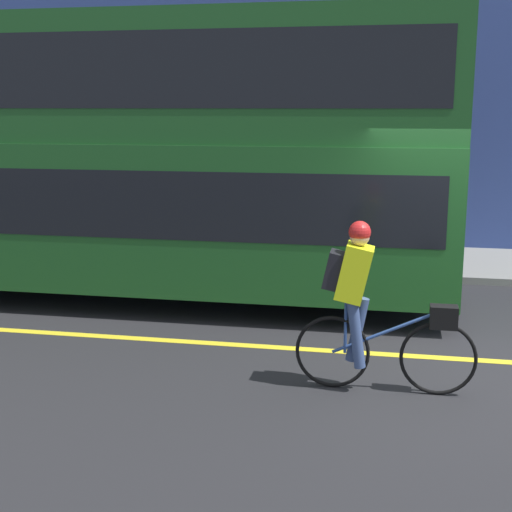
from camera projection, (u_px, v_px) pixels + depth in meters
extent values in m
plane|color=#232326|center=(476.00, 367.00, 7.66)|extent=(80.00, 80.00, 0.00)
cube|color=yellow|center=(473.00, 360.00, 7.87)|extent=(50.00, 0.14, 0.01)
cube|color=gray|center=(445.00, 263.00, 12.48)|extent=(60.00, 2.53, 0.11)
cylinder|color=black|center=(306.00, 268.00, 9.96)|extent=(1.08, 0.30, 1.08)
cube|color=#194C1E|center=(86.00, 207.00, 10.41)|extent=(10.50, 2.46, 1.96)
cube|color=black|center=(85.00, 191.00, 10.36)|extent=(10.08, 2.48, 0.86)
cube|color=#194C1E|center=(79.00, 81.00, 10.04)|extent=(10.50, 2.36, 1.65)
cube|color=black|center=(79.00, 75.00, 10.02)|extent=(10.08, 2.38, 0.92)
torus|color=black|center=(438.00, 359.00, 6.86)|extent=(0.74, 0.04, 0.74)
torus|color=black|center=(332.00, 352.00, 7.05)|extent=(0.74, 0.04, 0.74)
cylinder|color=#2D4C8C|center=(385.00, 332.00, 6.91)|extent=(1.03, 0.03, 0.50)
cylinder|color=#2D4C8C|center=(346.00, 326.00, 6.97)|extent=(0.03, 0.03, 0.54)
cube|color=black|center=(444.00, 317.00, 6.77)|extent=(0.26, 0.16, 0.22)
cube|color=#D8EA19|center=(354.00, 273.00, 6.85)|extent=(0.37, 0.32, 0.58)
cube|color=black|center=(334.00, 270.00, 6.88)|extent=(0.21, 0.26, 0.38)
cylinder|color=#384C7A|center=(357.00, 329.00, 7.05)|extent=(0.22, 0.11, 0.66)
cylinder|color=#384C7A|center=(356.00, 335.00, 6.87)|extent=(0.20, 0.11, 0.66)
sphere|color=tan|center=(360.00, 236.00, 6.76)|extent=(0.19, 0.19, 0.19)
sphere|color=red|center=(360.00, 232.00, 6.76)|extent=(0.21, 0.21, 0.21)
cylinder|color=#59595B|center=(434.00, 193.00, 12.15)|extent=(0.07, 0.07, 2.36)
cube|color=red|center=(437.00, 137.00, 11.91)|extent=(0.36, 0.02, 0.36)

